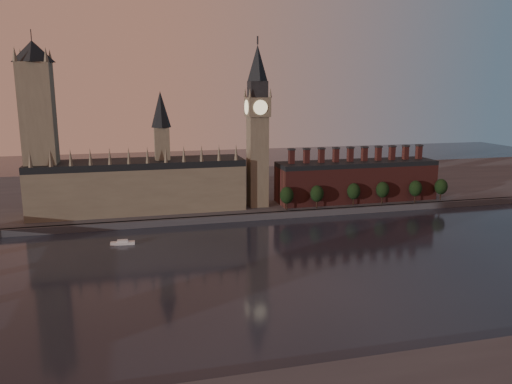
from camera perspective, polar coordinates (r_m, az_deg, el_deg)
The scene contains 13 objects.
ground at distance 224.99m, azimuth 4.82°, elevation -8.96°, with size 900.00×900.00×0.00m, color black.
north_bank at distance 390.73m, azimuth -3.76°, elevation 0.29°, with size 900.00×182.00×4.00m.
palace_of_westminster at distance 318.69m, azimuth -13.12°, elevation 0.99°, with size 130.00×30.30×74.00m.
victoria_tower at distance 318.02m, azimuth -23.57°, elevation 7.11°, with size 24.00×24.00×108.00m.
big_ben at distance 319.53m, azimuth 0.18°, elevation 7.69°, with size 15.00×15.00×107.00m.
chimney_block at distance 348.59m, azimuth 11.38°, elevation 1.33°, with size 110.00×25.00×37.00m.
embankment_tree_0 at distance 314.61m, azimuth 3.54°, elevation -0.38°, with size 8.60×8.60×14.88m.
embankment_tree_1 at distance 321.29m, azimuth 6.98°, elevation -0.19°, with size 8.60×8.60×14.88m.
embankment_tree_2 at distance 332.57m, azimuth 11.10°, elevation 0.08°, with size 8.60×8.60×14.88m.
embankment_tree_3 at distance 342.00m, azimuth 14.27°, elevation 0.26°, with size 8.60×8.60×14.88m.
embankment_tree_4 at distance 352.56m, azimuth 17.77°, elevation 0.39°, with size 8.60×8.60×14.88m.
embankment_tree_5 at distance 364.45m, azimuth 20.40°, elevation 0.57°, with size 8.60×8.60×14.88m.
river_boat at distance 269.22m, azimuth -15.00°, elevation -5.61°, with size 12.46×4.09×2.46m.
Camera 1 is at (-70.29, -198.45, 79.34)m, focal length 35.00 mm.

